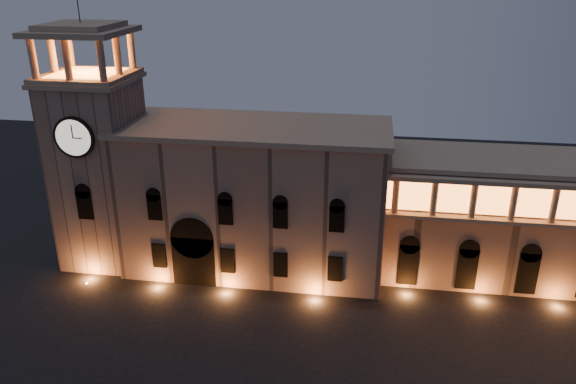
% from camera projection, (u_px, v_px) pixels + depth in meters
% --- Properties ---
extents(government_building, '(30.80, 12.80, 17.60)m').
position_uv_depth(government_building, '(254.00, 198.00, 65.89)').
color(government_building, '#91735E').
rests_on(government_building, ground).
extents(clock_tower, '(9.80, 9.80, 32.40)m').
position_uv_depth(clock_tower, '(99.00, 163.00, 66.15)').
color(clock_tower, '#91735E').
rests_on(clock_tower, ground).
extents(colonnade_wing, '(40.60, 11.50, 14.50)m').
position_uv_depth(colonnade_wing, '(553.00, 220.00, 63.55)').
color(colonnade_wing, '#8B6D59').
rests_on(colonnade_wing, ground).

